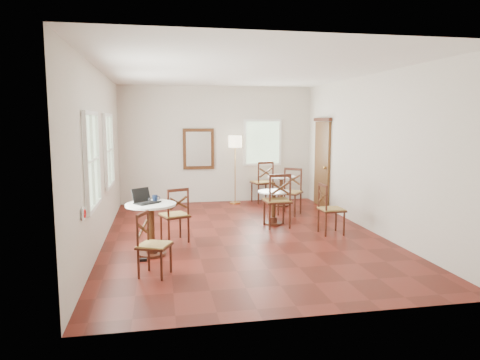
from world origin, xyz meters
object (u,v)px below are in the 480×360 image
Objects in this scene: laptop at (144,200)px; chair_back_b at (290,192)px; cafe_table_back at (281,188)px; chair_near_b at (153,245)px; mouse at (159,201)px; floor_lamp at (235,146)px; power_adapter at (143,260)px; cafe_table_mid at (274,204)px; chair_back_a at (263,182)px; water_glass at (150,200)px; chair_near_a at (175,215)px; navy_mug at (155,198)px; chair_mid_a at (277,200)px; cafe_table_near at (151,223)px; chair_mid_b at (330,209)px.

chair_back_b is at bearing -1.31° from laptop.
cafe_table_back is 0.99m from chair_back_b.
chair_near_b is (-3.10, -4.47, -0.03)m from cafe_table_back.
laptop is 0.24m from mouse.
floor_lamp is 16.02× the size of power_adapter.
cafe_table_mid is at bearing -6.85° from laptop.
chair_back_a reaches higher than mouse.
water_glass reaches higher than power_adapter.
cafe_table_mid is 3.27m from power_adapter.
chair_near_a is 2.29× the size of laptop.
laptop is (-2.89, -4.02, 0.35)m from chair_back_a.
mouse is (0.23, 0.03, -0.04)m from laptop.
chair_near_b is 6.83× the size of navy_mug.
cafe_table_back is at bearing 49.55° from power_adapter.
chair_mid_a is 1.00× the size of chair_back_a.
water_glass is at bearing 149.71° from cafe_table_near.
chair_back_a is (2.75, 5.01, 0.10)m from chair_near_b.
cafe_table_near is 10.19× the size of mouse.
floor_lamp is at bearing 18.77° from chair_mid_b.
mouse reaches higher than cafe_table_mid.
chair_near_b is 0.79m from power_adapter.
chair_mid_b is at bearing -28.12° from laptop.
cafe_table_near is at bearing -30.29° from water_glass.
power_adapter is (-0.12, -0.30, -0.86)m from water_glass.
chair_back_b reaches higher than water_glass.
cafe_table_near is at bearing 40.29° from chair_near_a.
cafe_table_mid is 0.40× the size of floor_lamp.
cafe_table_near is at bearing -103.17° from chair_back_b.
power_adapter is at bearing 44.07° from chair_back_a.
cafe_table_mid is at bearing 49.54° from mouse.
chair_mid_b is 3.29m from navy_mug.
mouse is (-2.32, -1.36, 0.31)m from chair_mid_a.
chair_near_b is 1.05m from water_glass.
mouse is at bearing 44.22° from chair_back_a.
chair_near_b is at bearing 57.10° from chair_near_a.
chair_near_a is 8.90× the size of power_adapter.
cafe_table_near is at bearing -131.58° from cafe_table_back.
chair_mid_b reaches higher than mouse.
chair_mid_a is 2.86m from water_glass.
chair_near_b is 10.76× the size of mouse.
floor_lamp is at bearing -136.67° from chair_near_a.
chair_near_b is 5.72m from chair_back_a.
floor_lamp is (-0.73, 0.02, 0.94)m from chair_back_a.
chair_back_a reaches higher than water_glass.
navy_mug reaches higher than chair_near_b.
chair_back_a is 11.06× the size of water_glass.
floor_lamp is 4.12× the size of laptop.
chair_mid_b is 2.25× the size of laptop.
power_adapter is at bearing 41.94° from chair_near_a.
chair_back_a reaches higher than cafe_table_back.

